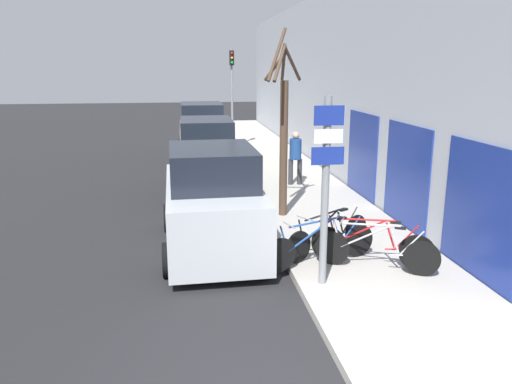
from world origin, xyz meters
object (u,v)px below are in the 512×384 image
at_px(parked_car_2, 202,134).
at_px(pedestrian_near, 295,154).
at_px(bicycle_1, 372,245).
at_px(bicycle_3, 329,235).
at_px(bicycle_0, 376,250).
at_px(parked_car_0, 212,203).
at_px(bicycle_2, 321,245).
at_px(parked_car_1, 207,159).
at_px(signpost, 326,186).
at_px(traffic_light, 232,85).
at_px(street_tree, 283,130).

bearing_deg(parked_car_2, pedestrian_near, -65.35).
relative_size(bicycle_1, bicycle_3, 1.04).
relative_size(bicycle_3, parked_car_2, 0.43).
relative_size(bicycle_0, parked_car_0, 0.47).
height_order(bicycle_3, pedestrian_near, pedestrian_near).
bearing_deg(bicycle_3, bicycle_2, 119.65).
bearing_deg(bicycle_2, parked_car_1, -2.12).
height_order(bicycle_0, parked_car_2, parked_car_2).
relative_size(bicycle_2, parked_car_1, 0.52).
bearing_deg(signpost, traffic_light, 90.25).
bearing_deg(pedestrian_near, street_tree, -106.07).
bearing_deg(parked_car_0, bicycle_1, -31.06).
distance_m(bicycle_1, parked_car_2, 12.92).
height_order(parked_car_1, street_tree, street_tree).
height_order(bicycle_3, parked_car_1, parked_car_1).
distance_m(signpost, bicycle_2, 1.62).
bearing_deg(bicycle_2, bicycle_3, -47.07).
height_order(signpost, street_tree, street_tree).
height_order(signpost, parked_car_2, signpost).
distance_m(bicycle_0, parked_car_2, 13.18).
bearing_deg(parked_car_0, parked_car_2, 87.58).
distance_m(signpost, parked_car_0, 3.07).
relative_size(signpost, parked_car_1, 0.72).
xyz_separation_m(bicycle_2, bicycle_3, (0.30, 0.53, -0.01)).
xyz_separation_m(bicycle_3, traffic_light, (-0.58, 13.72, 2.50)).
bearing_deg(bicycle_3, signpost, 129.18).
xyz_separation_m(bicycle_0, bicycle_3, (-0.62, 0.96, -0.01)).
bearing_deg(street_tree, traffic_light, 90.99).
height_order(bicycle_1, bicycle_3, bicycle_1).
distance_m(bicycle_0, street_tree, 4.31).
height_order(signpost, traffic_light, traffic_light).
xyz_separation_m(signpost, bicycle_0, (1.13, 0.42, -1.36)).
bearing_deg(bicycle_1, parked_car_0, 85.47).
xyz_separation_m(bicycle_2, traffic_light, (-0.27, 14.25, 2.50)).
relative_size(parked_car_2, traffic_light, 1.05).
xyz_separation_m(signpost, bicycle_3, (0.51, 1.38, -1.37)).
height_order(parked_car_0, traffic_light, traffic_light).
distance_m(signpost, parked_car_1, 7.76).
bearing_deg(street_tree, bicycle_0, -75.14).
relative_size(pedestrian_near, traffic_light, 0.38).
bearing_deg(bicycle_1, pedestrian_near, 25.02).
relative_size(signpost, bicycle_2, 1.39).
xyz_separation_m(signpost, parked_car_1, (-1.62, 7.54, -0.87)).
height_order(bicycle_3, parked_car_2, parked_car_2).
relative_size(bicycle_1, street_tree, 0.46).
distance_m(bicycle_3, pedestrian_near, 6.13).
distance_m(bicycle_1, traffic_light, 14.67).
relative_size(parked_car_0, parked_car_2, 0.93).
height_order(signpost, bicycle_0, signpost).
relative_size(bicycle_0, bicycle_3, 1.01).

